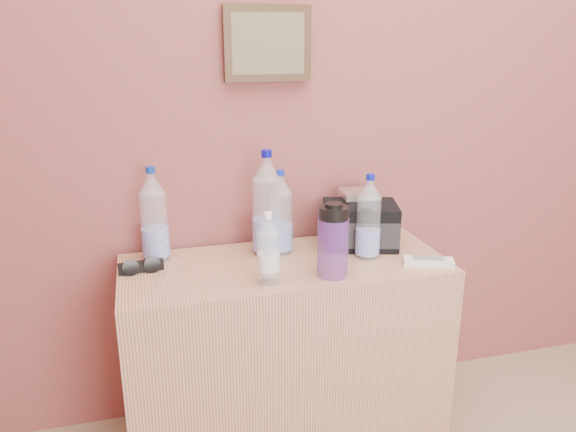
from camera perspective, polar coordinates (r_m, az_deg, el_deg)
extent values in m
plane|color=brown|center=(2.13, 8.00, 15.64)|extent=(4.00, 0.00, 4.00)
cube|color=tan|center=(2.07, -0.30, -13.61)|extent=(1.10, 0.46, 0.69)
cylinder|color=white|center=(1.95, -13.44, -0.38)|extent=(0.09, 0.09, 0.29)
cylinder|color=navy|center=(1.90, -13.81, 4.59)|extent=(0.03, 0.03, 0.02)
cylinder|color=#ADC0D9|center=(1.97, -0.76, -0.10)|extent=(0.08, 0.08, 0.26)
cylinder|color=#1224A6|center=(1.92, -0.78, 4.41)|extent=(0.03, 0.03, 0.02)
cylinder|color=silver|center=(1.95, -2.13, 0.67)|extent=(0.10, 0.10, 0.32)
cylinder|color=#0A0997|center=(1.90, -2.20, 6.37)|extent=(0.04, 0.04, 0.02)
cylinder|color=white|center=(1.94, 8.18, -0.55)|extent=(0.08, 0.08, 0.26)
cylinder|color=#0915AE|center=(1.90, 8.38, 3.94)|extent=(0.03, 0.03, 0.02)
cylinder|color=silver|center=(1.73, -2.02, -3.77)|extent=(0.07, 0.07, 0.20)
cylinder|color=white|center=(1.69, -2.06, 0.07)|extent=(0.03, 0.03, 0.02)
cylinder|color=#6F3AA0|center=(1.79, 4.57, -3.18)|extent=(0.10, 0.10, 0.19)
cylinder|color=black|center=(1.75, 4.67, 0.52)|extent=(0.09, 0.09, 0.05)
cube|color=silver|center=(1.95, 14.08, -4.51)|extent=(0.17, 0.11, 0.02)
cube|color=silver|center=(2.04, 7.28, 2.26)|extent=(0.14, 0.12, 0.03)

